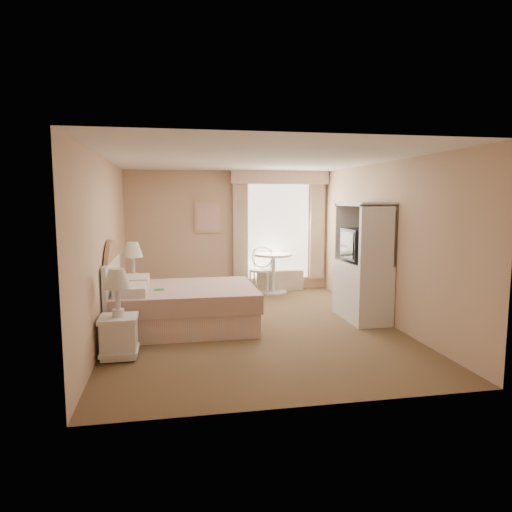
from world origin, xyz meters
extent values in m
cube|color=brown|center=(0.00, 0.00, 0.00)|extent=(4.20, 5.50, 0.01)
cube|color=silver|center=(0.00, 0.00, 2.50)|extent=(4.20, 5.50, 0.01)
cube|color=tan|center=(0.00, 2.75, 1.25)|extent=(4.20, 0.01, 2.50)
cube|color=tan|center=(0.00, -2.75, 1.25)|extent=(4.20, 0.01, 2.50)
cube|color=tan|center=(-2.10, 0.00, 1.25)|extent=(0.01, 5.50, 2.50)
cube|color=tan|center=(2.10, 0.00, 1.25)|extent=(0.01, 5.50, 2.50)
cube|color=white|center=(1.05, 2.72, 1.25)|extent=(1.30, 0.02, 2.00)
cube|color=#C7A58B|center=(0.22, 2.67, 1.25)|extent=(0.30, 0.08, 2.05)
cube|color=#C7A58B|center=(1.88, 2.67, 1.25)|extent=(0.30, 0.08, 2.05)
cube|color=#D79F8C|center=(1.05, 2.63, 2.37)|extent=(2.05, 0.20, 0.28)
cube|color=beige|center=(1.05, 2.63, 0.21)|extent=(1.00, 0.22, 0.42)
cube|color=tan|center=(-0.45, 2.72, 1.55)|extent=(0.52, 0.03, 0.62)
cube|color=beige|center=(-0.45, 2.70, 1.55)|extent=(0.42, 0.02, 0.52)
cube|color=#D79F8C|center=(-1.00, 0.15, 0.17)|extent=(2.02, 1.54, 0.35)
cube|color=#C39F92|center=(-1.00, 0.15, 0.48)|extent=(2.08, 1.59, 0.27)
cube|color=beige|center=(-1.76, -0.22, 0.67)|extent=(0.43, 0.60, 0.13)
cube|color=beige|center=(-1.76, 0.51, 0.67)|extent=(0.43, 0.60, 0.13)
cube|color=#258932|center=(-1.38, 0.00, 0.62)|extent=(0.14, 0.10, 0.01)
cube|color=silver|center=(-2.05, 0.15, 0.53)|extent=(0.06, 1.63, 1.06)
cylinder|color=#A07F55|center=(-2.05, 0.15, 0.62)|extent=(0.05, 1.44, 1.44)
cube|color=white|center=(-1.84, -1.06, 0.24)|extent=(0.41, 0.41, 0.45)
cube|color=white|center=(-1.84, -1.06, 0.49)|extent=(0.45, 0.45, 0.05)
cube|color=white|center=(-1.84, -1.06, 0.09)|extent=(0.45, 0.45, 0.04)
cylinder|color=silver|center=(-1.84, -1.06, 0.56)|extent=(0.14, 0.14, 0.09)
cylinder|color=silver|center=(-1.84, -1.06, 0.74)|extent=(0.06, 0.06, 0.36)
cone|color=silver|center=(-1.84, -1.06, 0.98)|extent=(0.32, 0.32, 0.23)
cube|color=white|center=(-1.84, 1.31, 0.26)|extent=(0.45, 0.45, 0.49)
cube|color=white|center=(-1.84, 1.31, 0.54)|extent=(0.49, 0.49, 0.06)
cube|color=white|center=(-1.84, 1.31, 0.10)|extent=(0.49, 0.49, 0.05)
cylinder|color=silver|center=(-1.84, 1.31, 0.61)|extent=(0.16, 0.16, 0.10)
cylinder|color=silver|center=(-1.84, 1.31, 0.81)|extent=(0.07, 0.07, 0.39)
cone|color=silver|center=(-1.84, 1.31, 1.07)|extent=(0.35, 0.35, 0.25)
cylinder|color=silver|center=(0.86, 2.40, 0.02)|extent=(0.57, 0.57, 0.03)
cylinder|color=silver|center=(0.86, 2.40, 0.41)|extent=(0.09, 0.09, 0.77)
cylinder|color=white|center=(0.86, 2.40, 0.79)|extent=(0.77, 0.77, 0.04)
cylinder|color=silver|center=(0.36, 2.26, 0.24)|extent=(0.03, 0.03, 0.47)
cylinder|color=silver|center=(0.69, 2.12, 0.24)|extent=(0.03, 0.03, 0.47)
cylinder|color=silver|center=(0.50, 2.59, 0.24)|extent=(0.03, 0.03, 0.47)
cylinder|color=silver|center=(0.83, 2.45, 0.24)|extent=(0.03, 0.03, 0.47)
cylinder|color=white|center=(0.59, 2.36, 0.48)|extent=(0.61, 0.61, 0.04)
torus|color=silver|center=(0.65, 2.49, 0.73)|extent=(0.46, 0.28, 0.45)
cylinder|color=silver|center=(0.50, 2.59, 0.68)|extent=(0.03, 0.03, 0.42)
cylinder|color=silver|center=(0.83, 2.45, 0.68)|extent=(0.03, 0.03, 0.42)
cube|color=white|center=(1.81, 0.11, 0.46)|extent=(0.57, 1.13, 0.92)
cube|color=white|center=(1.81, -0.41, 1.39)|extent=(0.57, 0.08, 0.92)
cube|color=white|center=(1.81, 0.64, 1.39)|extent=(0.57, 0.08, 0.92)
cube|color=white|center=(1.81, 0.11, 1.85)|extent=(0.57, 1.13, 0.06)
cube|color=white|center=(2.07, 0.11, 1.39)|extent=(0.04, 1.13, 0.92)
cube|color=black|center=(1.78, 0.11, 1.21)|extent=(0.49, 0.62, 0.49)
cube|color=black|center=(1.54, 0.11, 1.21)|extent=(0.02, 0.51, 0.41)
camera|label=1|loc=(-1.19, -6.65, 1.93)|focal=32.00mm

